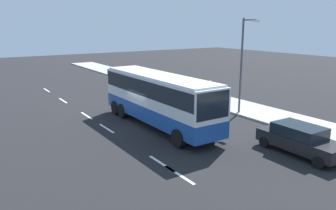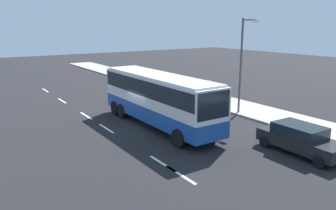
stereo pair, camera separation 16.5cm
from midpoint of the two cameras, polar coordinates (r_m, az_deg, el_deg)
The scene contains 9 objects.
ground_plane at distance 23.90m, azimuth -3.26°, elevation -3.28°, with size 120.00×120.00×0.00m, color black.
sidewalk_curb at distance 29.27m, azimuth 12.13°, elevation -0.24°, with size 80.00×4.00×0.15m, color #A8A399.
lane_centreline at distance 22.75m, azimuth -9.79°, elevation -4.34°, with size 37.49×0.16×0.01m.
coach_bus at distance 22.80m, azimuth -1.49°, elevation 1.78°, with size 11.52×2.75×3.66m.
car_black_sedan at distance 19.71m, azimuth 22.04°, elevation -5.45°, with size 4.82×2.08×1.61m.
car_white_minivan at distance 33.34m, azimuth -5.06°, elevation 2.98°, with size 4.73×1.90×1.51m.
pedestrian_near_curb at distance 31.16m, azimuth 7.45°, elevation 2.89°, with size 0.32×0.32×1.79m.
pedestrian_at_crossing at distance 29.28m, azimuth 8.05°, elevation 1.85°, with size 0.32×0.32×1.54m.
street_lamp at distance 26.33m, azimuth 12.95°, elevation 7.53°, with size 1.54×0.24×7.31m.
Camera 1 is at (19.84, -11.36, 6.96)m, focal length 35.35 mm.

